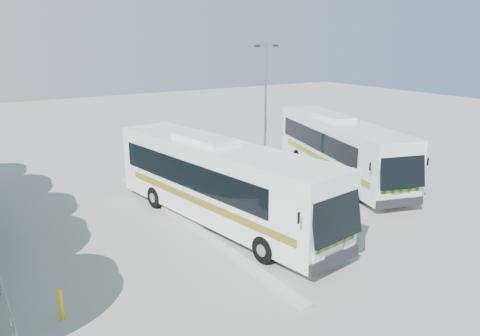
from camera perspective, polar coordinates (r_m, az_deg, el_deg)
ground at (r=20.34m, az=2.13°, el=-7.35°), size 100.00×100.00×0.00m
kerb_divider at (r=20.82m, az=-6.29°, el=-6.65°), size 0.40×16.00×0.15m
coach_main at (r=20.28m, az=-2.41°, el=-1.58°), size 4.32×12.98×3.54m
coach_adjacent at (r=27.49m, az=12.10°, el=2.50°), size 5.85×12.36×3.38m
lamppost at (r=29.12m, az=3.15°, el=8.34°), size 1.88×0.44×7.69m
bollard at (r=15.03m, az=-20.99°, el=-15.29°), size 0.16×0.16×0.96m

